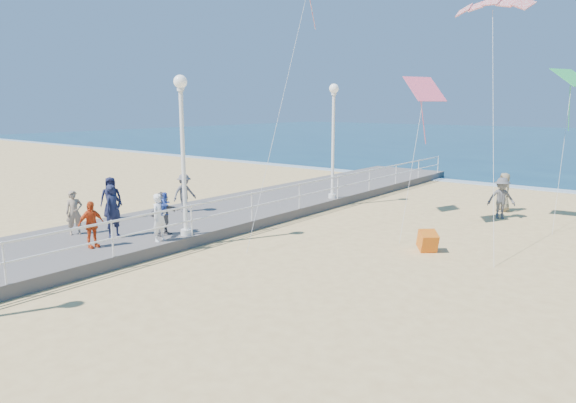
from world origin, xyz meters
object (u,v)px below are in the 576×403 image
Objects in this scene: spectator_0 at (113,211)px; beach_walker_a at (501,198)px; spectator_4 at (111,198)px; spectator_5 at (163,214)px; toddler_held at (166,204)px; spectator_6 at (74,213)px; lamp_post_far at (333,129)px; lamp_post_mid at (182,139)px; woman_holding_toddler at (160,218)px; beach_walker_c at (504,192)px; box_kite at (428,243)px; spectator_2 at (184,193)px; spectator_3 at (91,225)px.

beach_walker_a is at bearing -44.59° from spectator_0.
spectator_4 is 1.10× the size of spectator_5.
toddler_held is at bearing -130.59° from spectator_5.
spectator_5 is 3.04m from spectator_6.
lamp_post_far reaches higher than spectator_0.
lamp_post_mid is 3.25× the size of spectator_4.
woman_holding_toddler is 0.88× the size of spectator_0.
spectator_0 is 1.08× the size of spectator_4.
box_kite is at bearing -38.12° from beach_walker_c.
box_kite is at bearing 33.70° from lamp_post_mid.
beach_walker_c is (6.79, 13.86, -0.30)m from woman_holding_toddler.
spectator_4 is at bearing -178.64° from lamp_post_mid.
toddler_held is 0.95m from spectator_5.
lamp_post_far is 10.32m from spectator_4.
lamp_post_far reaches higher than woman_holding_toddler.
lamp_post_mid reaches higher than toddler_held.
beach_walker_c is (9.76, 10.30, -0.31)m from spectator_2.
spectator_3 is at bearing -97.00° from spectator_4.
spectator_0 is (-1.67, -1.66, -2.37)m from lamp_post_mid.
spectator_6 is (1.18, -2.18, -0.06)m from spectator_4.
lamp_post_far reaches higher than beach_walker_c.
spectator_2 is 13.33m from beach_walker_a.
beach_walker_a is 1.66m from beach_walker_c.
lamp_post_mid is at bearing -65.79° from beach_walker_c.
woman_holding_toddler is 0.95× the size of spectator_4.
spectator_6 is 11.92m from box_kite.
spectator_6 is at bearing -143.14° from lamp_post_mid.
spectator_6 is 16.88m from beach_walker_a.
spectator_0 is (-1.62, -0.63, 0.11)m from woman_holding_toddler.
lamp_post_far is at bearing -98.47° from beach_walker_c.
woman_holding_toddler is 1.02× the size of spectator_6.
lamp_post_mid is 4.88m from spectator_4.
spectator_5 is at bearing -130.11° from spectator_2.
spectator_6 is (-0.02, -4.81, -0.03)m from spectator_2.
spectator_3 is 2.04m from spectator_6.
spectator_2 is at bearing 29.50° from spectator_5.
spectator_0 is 1.17× the size of spectator_6.
beach_walker_c is at bearing -34.74° from woman_holding_toddler.
lamp_post_far reaches higher than beach_walker_a.
toddler_held reaches higher than spectator_3.
spectator_0 is 1.51m from spectator_6.
beach_walker_c is 2.93× the size of box_kite.
spectator_0 reaches higher than beach_walker_c.
lamp_post_far is 10.33m from woman_holding_toddler.
lamp_post_far is 3.57× the size of spectator_5.
spectator_4 is at bearing 51.48° from spectator_6.
spectator_5 reaches higher than beach_walker_a.
toddler_held is at bearing -83.52° from lamp_post_mid.
spectator_0 reaches higher than spectator_5.
beach_walker_a is at bearing 44.68° from box_kite.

